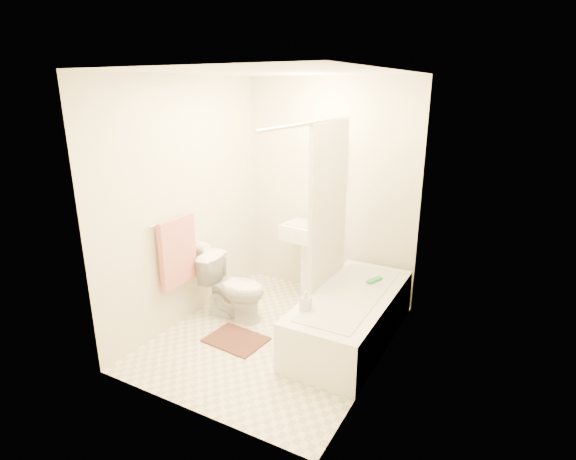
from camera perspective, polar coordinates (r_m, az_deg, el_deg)
The scene contains 17 objects.
floor at distance 4.43m, azimuth -1.59°, elevation -13.30°, with size 2.40×2.40×0.00m, color beige.
ceiling at distance 3.81m, azimuth -1.91°, elevation 19.46°, with size 2.40×2.40×0.00m, color white.
wall_back at distance 5.00m, azimuth 5.25°, elevation 5.08°, with size 2.00×0.02×2.40m, color beige.
wall_left at distance 4.53m, azimuth -12.75°, elevation 3.41°, with size 0.02×2.40×2.40m, color beige.
wall_right at distance 3.58m, azimuth 12.24°, elevation -0.32°, with size 0.02×2.40×2.40m, color beige.
mirror at distance 4.92m, azimuth 5.25°, elevation 8.45°, with size 0.40×0.03×0.55m, color white.
curtain_rod at distance 3.76m, azimuth 3.00°, elevation 13.37°, with size 0.03×0.03×1.70m, color silver.
shower_curtain at distance 4.25m, azimuth 5.18°, elevation 3.14°, with size 0.04×0.80×1.55m, color silver.
towel_bar at distance 4.35m, azimuth -14.41°, elevation 1.34°, with size 0.02×0.02×0.60m, color silver.
towel at distance 4.43m, azimuth -13.82°, elevation -2.69°, with size 0.06×0.45×0.66m, color #CC7266.
toilet_paper at distance 4.71m, azimuth -10.75°, elevation -2.26°, with size 0.12×0.12×0.11m, color white.
toilet at distance 4.65m, azimuth -6.87°, elevation -7.32°, with size 0.37×0.67×0.66m, color white.
sink at distance 5.05m, azimuth 2.32°, elevation -3.47°, with size 0.47×0.38×0.93m, color white, non-canonical shape.
bathtub at distance 4.32m, azimuth 7.97°, elevation -10.86°, with size 0.71×1.63×0.46m, color white, non-canonical shape.
bath_mat at distance 4.39m, azimuth -6.61°, elevation -13.66°, with size 0.54×0.40×0.02m, color #50211C.
soap_bottle at distance 3.86m, azimuth 2.29°, elevation -8.98°, with size 0.08×0.08×0.18m, color silver.
scrub_brush at distance 4.49m, azimuth 10.88°, elevation -6.34°, with size 0.06×0.19×0.04m, color green.
Camera 1 is at (1.93, -3.28, 2.27)m, focal length 28.00 mm.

